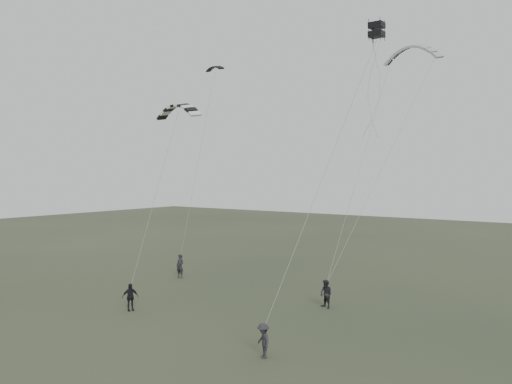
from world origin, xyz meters
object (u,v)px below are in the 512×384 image
Objects in this scene: flyer_right at (326,294)px; flyer_far at (263,341)px; flyer_center at (130,297)px; kite_striped at (178,105)px; flyer_left at (180,266)px; kite_pale_large at (412,46)px; kite_dark_small at (215,67)px; kite_box at (377,30)px.

flyer_right reaches higher than flyer_far.
flyer_right is 1.05× the size of flyer_center.
flyer_center is 0.47× the size of kite_striped.
kite_pale_large reaches higher than flyer_left.
kite_striped is (2.29, -6.43, -3.86)m from kite_dark_small.
kite_striped is at bearing 178.96° from kite_box.
kite_dark_small is (-2.51, 10.72, 15.49)m from flyer_center.
kite_striped is 13.59m from kite_box.
kite_box reaches higher than flyer_far.
flyer_far is 16.99m from kite_striped.
flyer_left is 0.44× the size of kite_pale_large.
flyer_right is at bearing 19.50° from kite_striped.
flyer_left is at bearing -116.31° from kite_dark_small.
kite_box is (15.62, -6.23, -1.22)m from kite_dark_small.
flyer_right is 15.12m from kite_striped.
kite_box is at bearing -14.58° from kite_dark_small.
kite_box reaches higher than flyer_center.
kite_box is at bearing -76.54° from kite_pale_large.
kite_box is (13.11, 4.49, 14.27)m from flyer_center.
flyer_center is 0.39× the size of kite_pale_large.
flyer_right is 1.11× the size of flyer_far.
flyer_center is at bearing -84.32° from kite_striped.
flyer_far is 0.37× the size of kite_pale_large.
kite_striped is (-0.22, 4.29, 11.63)m from flyer_center.
kite_striped is 4.62× the size of kite_box.
kite_dark_small is 16.86m from kite_box.
flyer_left is 1.09× the size of flyer_right.
kite_dark_small is at bearing -177.19° from flyer_right.
flyer_right is (13.12, -1.28, -0.08)m from flyer_left.
kite_box is at bearing 101.79° from flyer_far.
kite_striped is at bearing 32.95° from flyer_center.
flyer_right is at bearing 133.80° from flyer_far.
flyer_far is at bearing -26.36° from kite_striped.
flyer_left is 1.21× the size of flyer_far.
flyer_left is 12.81m from kite_striped.
kite_pale_large is 11.77m from kite_box.
flyer_far is 2.05× the size of kite_box.
flyer_center is at bearing -121.74° from flyer_right.
flyer_left is at bearing 55.87° from flyer_center.
flyer_far is 0.44× the size of kite_striped.
kite_striped is at bearing -143.00° from flyer_right.
flyer_right reaches higher than flyer_center.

